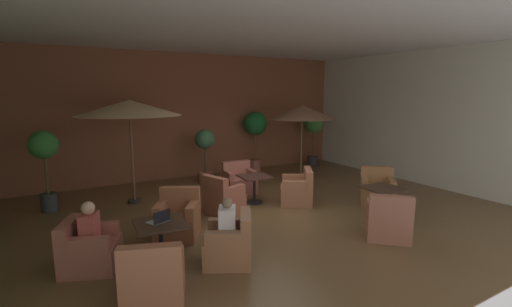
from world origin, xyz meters
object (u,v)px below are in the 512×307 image
(armchair_front_left_west, at_px, (154,280))
(armchair_front_right_north, at_px, (388,222))
(patron_by_window, at_px, (227,220))
(armchair_front_left_south, at_px, (89,250))
(armchair_front_right_east, at_px, (377,190))
(potted_tree_mid_left, at_px, (44,155))
(patron_blue_shirt, at_px, (89,225))
(potted_tree_right_corner, at_px, (313,129))
(iced_drink_cup, at_px, (159,219))
(cafe_table_mid_center, at_px, (254,183))
(potted_tree_left_corner, at_px, (205,148))
(cafe_table_front_right, at_px, (383,194))
(armchair_front_left_north, at_px, (230,244))
(patio_umbrella_center_beige, at_px, (302,112))
(armchair_mid_center_east, at_px, (239,181))
(open_laptop, at_px, (160,219))
(cafe_table_front_left, at_px, (161,232))
(armchair_mid_center_south, at_px, (223,199))
(potted_tree_mid_right, at_px, (255,128))
(armchair_front_left_east, at_px, (178,219))
(armchair_mid_center_north, at_px, (298,191))
(patio_umbrella_tall_red, at_px, (129,108))

(armchair_front_left_west, xyz_separation_m, armchair_front_right_north, (4.30, -0.11, 0.01))
(armchair_front_right_north, bearing_deg, patron_by_window, 167.75)
(armchair_front_left_south, height_order, armchair_front_left_west, armchair_front_left_west)
(armchair_front_right_east, distance_m, potted_tree_mid_left, 7.83)
(armchair_front_left_west, relative_size, patron_blue_shirt, 1.46)
(potted_tree_right_corner, bearing_deg, patron_by_window, -138.70)
(armchair_front_left_west, distance_m, patron_blue_shirt, 1.58)
(armchair_front_right_north, distance_m, potted_tree_mid_left, 7.44)
(iced_drink_cup, bearing_deg, cafe_table_mid_center, 34.49)
(potted_tree_left_corner, bearing_deg, cafe_table_front_right, -66.40)
(armchair_front_left_north, relative_size, patio_umbrella_center_beige, 0.43)
(armchair_mid_center_east, bearing_deg, potted_tree_left_corner, 105.25)
(armchair_front_right_east, distance_m, patron_blue_shirt, 6.47)
(cafe_table_mid_center, distance_m, open_laptop, 3.49)
(armchair_front_left_west, bearing_deg, cafe_table_front_right, 7.81)
(armchair_front_left_south, relative_size, armchair_front_right_east, 0.91)
(open_laptop, bearing_deg, cafe_table_front_left, -89.83)
(armchair_front_left_west, bearing_deg, armchair_mid_center_south, 50.41)
(potted_tree_mid_right, xyz_separation_m, patron_blue_shirt, (-5.67, -4.72, -0.80))
(armchair_front_left_north, distance_m, potted_tree_left_corner, 5.32)
(armchair_front_left_east, height_order, armchair_front_left_south, armchair_front_left_east)
(armchair_front_right_north, height_order, armchair_mid_center_east, armchair_front_right_north)
(armchair_mid_center_north, bearing_deg, armchair_front_left_south, -167.94)
(armchair_front_right_east, height_order, cafe_table_mid_center, armchair_front_right_east)
(armchair_front_left_north, bearing_deg, patron_by_window, 152.04)
(armchair_front_right_north, bearing_deg, armchair_front_left_south, 162.60)
(cafe_table_front_left, relative_size, open_laptop, 2.18)
(armchair_front_left_south, distance_m, armchair_front_left_west, 1.56)
(armchair_mid_center_south, distance_m, potted_tree_mid_left, 4.13)
(potted_tree_right_corner, bearing_deg, cafe_table_mid_center, -145.50)
(armchair_front_left_west, distance_m, armchair_mid_center_south, 3.51)
(patio_umbrella_tall_red, distance_m, potted_tree_mid_right, 4.74)
(cafe_table_front_left, bearing_deg, armchair_front_left_south, 158.24)
(potted_tree_mid_right, bearing_deg, armchair_front_left_east, -134.66)
(cafe_table_front_right, relative_size, potted_tree_mid_left, 0.44)
(armchair_mid_center_north, bearing_deg, armchair_front_right_north, -86.30)
(potted_tree_right_corner, relative_size, open_laptop, 5.21)
(potted_tree_mid_right, bearing_deg, open_laptop, -132.70)
(armchair_mid_center_south, distance_m, patron_blue_shirt, 3.13)
(armchair_front_left_west, distance_m, armchair_front_right_east, 6.06)
(armchair_front_left_north, bearing_deg, cafe_table_front_left, 152.04)
(armchair_front_left_south, bearing_deg, patio_umbrella_center_beige, 26.14)
(armchair_mid_center_south, height_order, open_laptop, armchair_mid_center_south)
(armchair_front_left_north, relative_size, armchair_front_left_south, 0.99)
(cafe_table_front_left, relative_size, potted_tree_mid_right, 0.40)
(armchair_mid_center_north, bearing_deg, armchair_front_right_east, -28.29)
(cafe_table_front_left, distance_m, iced_drink_cup, 0.21)
(armchair_front_left_south, bearing_deg, patio_umbrella_tall_red, 67.20)
(armchair_front_right_north, xyz_separation_m, potted_tree_left_corner, (-1.32, 5.64, 0.73))
(armchair_front_right_north, bearing_deg, potted_tree_mid_left, 137.57)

